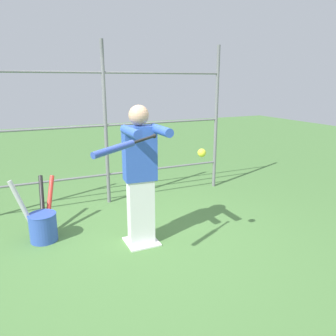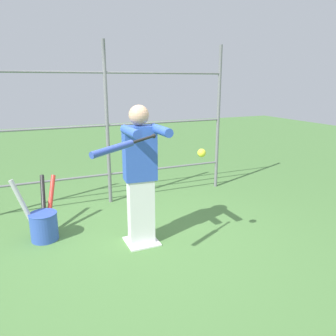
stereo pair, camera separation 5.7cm
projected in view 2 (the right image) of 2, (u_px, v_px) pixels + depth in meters
ground_plane at (142, 242)px, 4.24m from camera, size 24.00×24.00×0.00m
home_plate at (142, 241)px, 4.23m from camera, size 0.40×0.40×0.02m
fence_backstop at (107, 125)px, 5.31m from camera, size 4.28×0.06×2.64m
batter at (141, 172)px, 3.98m from camera, size 0.45×0.61×1.75m
baseball_bat_swinging at (118, 147)px, 3.08m from camera, size 0.77×0.43×0.12m
softball_in_flight at (202, 153)px, 3.70m from camera, size 0.10×0.10×0.10m
bat_bucket at (43, 223)px, 4.28m from camera, size 0.60×0.84×0.84m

